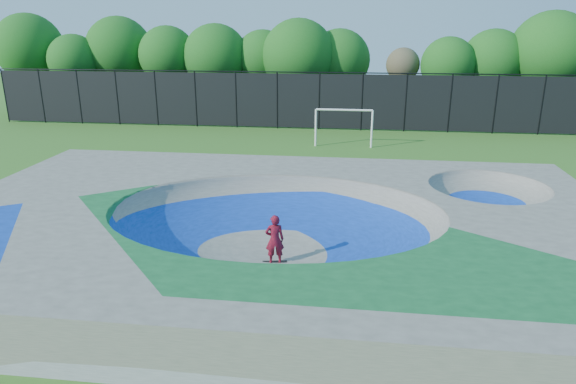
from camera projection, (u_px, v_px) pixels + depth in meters
The scene contains 7 objects.
ground at pixel (276, 251), 17.07m from camera, with size 120.00×120.00×0.00m, color #31661C.
skate_deck at pixel (276, 230), 16.84m from camera, with size 22.00×14.00×1.50m, color gray.
skater at pixel (275, 240), 15.94m from camera, with size 0.59×0.39×1.63m, color red.
skateboard at pixel (275, 263), 16.19m from camera, with size 0.78×0.22×0.05m, color black.
soccer_goal at pixel (344, 121), 31.11m from camera, with size 3.53×0.12×2.33m.
fence at pixel (319, 100), 36.22m from camera, with size 48.09×0.09×4.04m.
treeline at pixel (304, 56), 40.11m from camera, with size 53.21×7.00×8.20m.
Camera 1 is at (2.35, -15.44, 7.19)m, focal length 32.00 mm.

